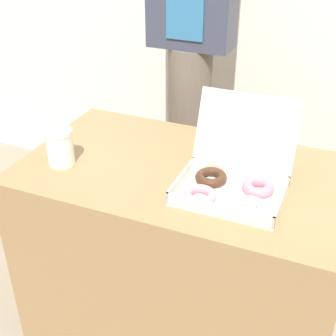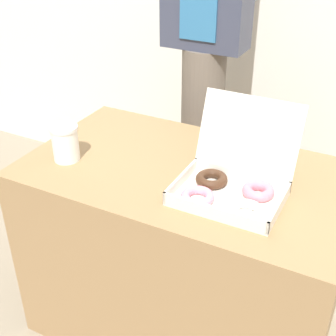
{
  "view_description": "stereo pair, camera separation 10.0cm",
  "coord_description": "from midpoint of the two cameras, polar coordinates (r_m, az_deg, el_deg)",
  "views": [
    {
      "loc": [
        0.47,
        -1.27,
        1.54
      ],
      "look_at": [
        -0.01,
        -0.12,
        0.8
      ],
      "focal_mm": 50.0,
      "sensor_mm": 36.0,
      "label": 1
    },
    {
      "loc": [
        0.56,
        -1.22,
        1.54
      ],
      "look_at": [
        -0.01,
        -0.12,
        0.8
      ],
      "focal_mm": 50.0,
      "sensor_mm": 36.0,
      "label": 2
    }
  ],
  "objects": [
    {
      "name": "donut_box",
      "position": [
        1.43,
        5.89,
        -1.49
      ],
      "size": [
        0.32,
        0.32,
        0.27
      ],
      "color": "white",
      "rests_on": "table"
    },
    {
      "name": "coffee_cup",
      "position": [
        1.62,
        -14.78,
        2.47
      ],
      "size": [
        0.09,
        0.09,
        0.13
      ],
      "color": "white",
      "rests_on": "table"
    },
    {
      "name": "person_customer",
      "position": [
        2.04,
        1.42,
        16.44
      ],
      "size": [
        0.35,
        0.22,
        1.82
      ],
      "color": "#665B51",
      "rests_on": "ground_plane"
    },
    {
      "name": "ground_plane",
      "position": [
        2.05,
        0.1,
        -18.17
      ],
      "size": [
        14.0,
        14.0,
        0.0
      ],
      "primitive_type": "plane",
      "color": "gray"
    },
    {
      "name": "table",
      "position": [
        1.79,
        0.11,
        -10.34
      ],
      "size": [
        1.1,
        0.64,
        0.74
      ],
      "color": "#99754C",
      "rests_on": "ground_plane"
    }
  ]
}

